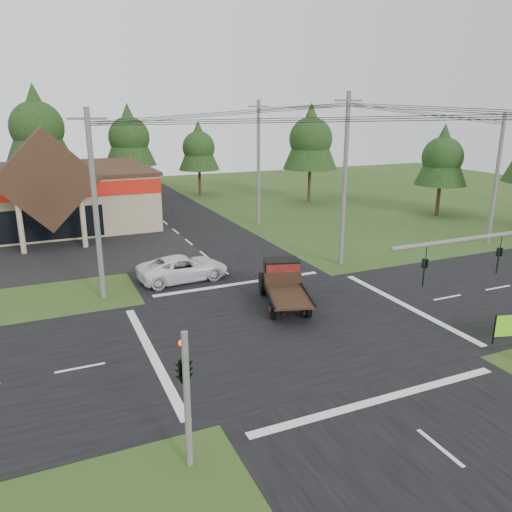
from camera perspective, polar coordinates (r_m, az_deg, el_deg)
ground at (r=24.97m, az=4.21°, el=-8.16°), size 120.00×120.00×0.00m
road_ns at (r=24.96m, az=4.21°, el=-8.14°), size 12.00×120.00×0.02m
road_ew at (r=24.96m, az=4.21°, el=-8.13°), size 120.00×12.00×0.02m
traffic_signal_corner at (r=14.76m, az=-8.27°, el=-11.40°), size 0.53×2.48×4.40m
utility_pole_nw at (r=28.55m, az=-17.91°, el=5.59°), size 2.00×0.30×10.50m
utility_pole_ne at (r=34.01m, az=10.10°, el=8.61°), size 2.00×0.30×11.50m
utility_pole_far at (r=43.43m, az=25.78°, el=8.03°), size 2.00×0.30×10.20m
utility_pole_n at (r=46.23m, az=0.29°, el=10.68°), size 2.00×0.30×11.20m
tree_row_c at (r=61.00m, az=-23.78°, el=13.55°), size 7.28×7.28×13.13m
tree_row_d at (r=62.98m, az=-14.33°, el=13.22°), size 6.16×6.16×11.11m
tree_row_e at (r=63.00m, az=-6.58°, el=12.38°), size 5.04×5.04×9.09m
tree_side_ne at (r=57.76m, az=6.27°, el=13.37°), size 6.16×6.16×11.11m
tree_side_e_near at (r=53.07m, az=20.56°, el=10.73°), size 5.04×5.04×9.09m
antique_flatbed_truck at (r=27.12m, az=3.30°, el=-3.40°), size 3.70×6.04×2.37m
white_pickup at (r=31.66m, az=-8.34°, el=-1.37°), size 5.82×3.01×1.57m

